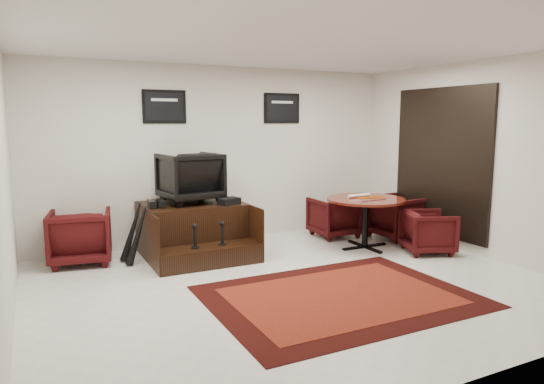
{
  "coord_description": "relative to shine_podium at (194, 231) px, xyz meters",
  "views": [
    {
      "loc": [
        -2.76,
        -4.87,
        1.93
      ],
      "look_at": [
        0.12,
        0.9,
        0.99
      ],
      "focal_mm": 32.0,
      "sensor_mm": 36.0,
      "label": 1
    }
  ],
  "objects": [
    {
      "name": "paper_roll",
      "position": [
        2.44,
        -0.68,
        0.45
      ],
      "size": [
        0.42,
        0.08,
        0.05
      ],
      "primitive_type": "cylinder",
      "rotation": [
        0.0,
        1.57,
        0.07
      ],
      "color": "silver",
      "rests_on": "meeting_table"
    },
    {
      "name": "ground",
      "position": [
        0.69,
        -1.82,
        -0.34
      ],
      "size": [
        6.0,
        6.0,
        0.0
      ],
      "primitive_type": "plane",
      "color": "silver",
      "rests_on": "ground"
    },
    {
      "name": "area_rug",
      "position": [
        0.91,
        -2.41,
        -0.34
      ],
      "size": [
        2.86,
        2.15,
        0.01
      ],
      "color": "black",
      "rests_on": "ground"
    },
    {
      "name": "table_chair_corner",
      "position": [
        3.12,
        -1.46,
        -0.0
      ],
      "size": [
        0.83,
        0.85,
        0.69
      ],
      "primitive_type": "imported",
      "rotation": [
        0.0,
        0.0,
        1.19
      ],
      "color": "black",
      "rests_on": "ground"
    },
    {
      "name": "table_chair_window",
      "position": [
        3.32,
        -0.52,
        0.05
      ],
      "size": [
        0.79,
        0.84,
        0.79
      ],
      "primitive_type": "imported",
      "rotation": [
        0.0,
        0.0,
        1.67
      ],
      "color": "black",
      "rests_on": "ground"
    },
    {
      "name": "room_shell",
      "position": [
        1.09,
        -1.7,
        1.44
      ],
      "size": [
        6.02,
        5.02,
        2.81
      ],
      "color": "beige",
      "rests_on": "ground"
    },
    {
      "name": "umbrella_hooked",
      "position": [
        -0.88,
        0.05,
        0.07
      ],
      "size": [
        0.31,
        0.12,
        0.84
      ],
      "primitive_type": null,
      "color": "black",
      "rests_on": "ground"
    },
    {
      "name": "table_chair_back",
      "position": [
        2.46,
        0.02,
        0.02
      ],
      "size": [
        0.73,
        0.68,
        0.74
      ],
      "primitive_type": "imported",
      "rotation": [
        0.0,
        0.0,
        3.12
      ],
      "color": "black",
      "rests_on": "ground"
    },
    {
      "name": "shine_podium",
      "position": [
        0.0,
        0.0,
        0.0
      ],
      "size": [
        1.45,
        1.49,
        0.75
      ],
      "color": "black",
      "rests_on": "ground"
    },
    {
      "name": "polish_kit",
      "position": [
        0.45,
        -0.27,
        0.45
      ],
      "size": [
        0.33,
        0.27,
        0.1
      ],
      "primitive_type": "cube",
      "rotation": [
        0.0,
        0.0,
        0.28
      ],
      "color": "black",
      "rests_on": "shine_podium"
    },
    {
      "name": "umbrella_black",
      "position": [
        -0.85,
        -0.18,
        0.07
      ],
      "size": [
        0.31,
        0.11,
        0.82
      ],
      "primitive_type": null,
      "color": "black",
      "rests_on": "ground"
    },
    {
      "name": "armchair_side",
      "position": [
        -1.53,
        0.26,
        0.06
      ],
      "size": [
        0.9,
        0.85,
        0.81
      ],
      "primitive_type": "imported",
      "rotation": [
        0.0,
        0.0,
        2.98
      ],
      "color": "black",
      "rests_on": "ground"
    },
    {
      "name": "meeting_table",
      "position": [
        2.46,
        -0.82,
        0.33
      ],
      "size": [
        1.18,
        1.18,
        0.77
      ],
      "color": "#49110A",
      "rests_on": "ground"
    },
    {
      "name": "shine_chair",
      "position": [
        0.0,
        0.15,
        0.81
      ],
      "size": [
        0.88,
        0.83,
        0.82
      ],
      "primitive_type": "imported",
      "rotation": [
        0.0,
        0.0,
        3.25
      ],
      "color": "black",
      "rests_on": "shine_podium"
    },
    {
      "name": "table_clutter",
      "position": [
        2.53,
        -0.87,
        0.43
      ],
      "size": [
        0.57,
        0.31,
        0.01
      ],
      "color": "#CE610B",
      "rests_on": "meeting_table"
    },
    {
      "name": "shoes_pair",
      "position": [
        -0.55,
        -0.03,
        0.45
      ],
      "size": [
        0.25,
        0.3,
        0.1
      ],
      "color": "black",
      "rests_on": "shine_podium"
    }
  ]
}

